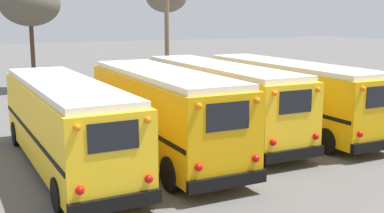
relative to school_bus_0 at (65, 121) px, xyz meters
name	(u,v)px	position (x,y,z in m)	size (l,w,h in m)	color
ground_plane	(194,147)	(5.08, 0.34, -1.61)	(160.00, 160.00, 0.00)	#5B5956
school_bus_0	(65,121)	(0.00, 0.00, 0.00)	(2.59, 10.35, 2.96)	yellow
school_bus_1	(162,110)	(3.39, -0.40, 0.13)	(2.68, 9.53, 3.19)	#E5A00C
school_bus_2	(218,97)	(6.77, 1.42, 0.09)	(2.63, 10.65, 3.10)	yellow
school_bus_3	(287,93)	(10.16, 1.08, 0.06)	(2.55, 10.77, 3.07)	#EAAA0F
utility_pole	(167,26)	(8.70, 10.93, 2.91)	(1.80, 0.26, 8.66)	#75604C
bare_tree_0	(30,4)	(1.93, 18.42, 4.29)	(4.05, 4.05, 7.45)	#473323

